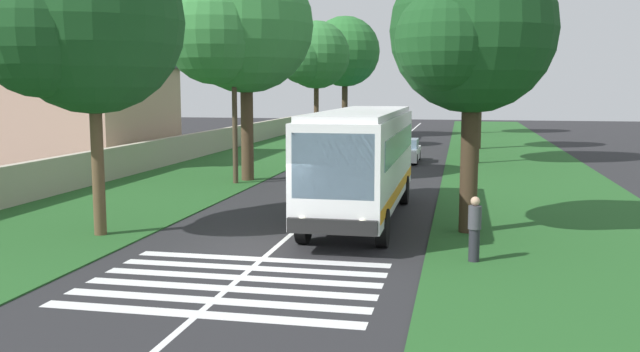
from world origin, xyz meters
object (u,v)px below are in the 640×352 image
(trailing_car_1, at_px, (366,139))
(roadside_tree_right_2, at_px, (469,34))
(coach_bus, at_px, (362,157))
(roadside_tree_left_2, at_px, (87,27))
(roadside_tree_left_1, at_px, (344,54))
(trailing_car_0, at_px, (404,151))
(roadside_tree_left_0, at_px, (314,57))
(trailing_minibus_0, at_px, (383,121))
(roadside_tree_right_1, at_px, (475,57))
(utility_pole, at_px, (234,86))
(roadside_building, at_px, (90,104))
(roadside_tree_right_3, at_px, (477,21))
(pedestrian, at_px, (475,228))
(roadside_tree_left_3, at_px, (242,30))
(roadside_tree_right_0, at_px, (478,38))

(trailing_car_1, xyz_separation_m, roadside_tree_right_2, (-29.01, -7.05, 5.41))
(coach_bus, bearing_deg, roadside_tree_left_2, 118.85)
(roadside_tree_left_1, bearing_deg, trailing_car_0, -160.64)
(roadside_tree_left_0, bearing_deg, trailing_minibus_0, -21.32)
(roadside_tree_right_1, bearing_deg, utility_pole, 163.58)
(coach_bus, xyz_separation_m, roadside_tree_right_1, (46.13, -4.35, 5.25))
(roadside_tree_left_2, relative_size, utility_pole, 1.04)
(roadside_tree_left_1, relative_size, roadside_tree_left_2, 1.19)
(trailing_minibus_0, relative_size, utility_pole, 0.68)
(trailing_minibus_0, height_order, utility_pole, utility_pole)
(roadside_tree_left_2, bearing_deg, trailing_minibus_0, -5.75)
(roadside_building, bearing_deg, trailing_minibus_0, -34.82)
(roadside_tree_left_0, xyz_separation_m, roadside_tree_right_1, (19.32, -11.80, 0.68))
(roadside_tree_left_1, bearing_deg, roadside_tree_right_3, -151.14)
(trailing_car_1, relative_size, utility_pole, 0.49)
(pedestrian, bearing_deg, roadside_tree_left_3, 37.62)
(roadside_tree_left_0, height_order, utility_pole, roadside_tree_left_0)
(trailing_minibus_0, distance_m, utility_pole, 30.02)
(roadside_tree_left_3, distance_m, pedestrian, 18.61)
(trailing_car_1, relative_size, pedestrian, 2.54)
(coach_bus, height_order, roadside_tree_right_3, roadside_tree_right_3)
(trailing_minibus_0, xyz_separation_m, utility_pole, (-29.65, 3.61, 3.03))
(roadside_tree_left_0, height_order, pedestrian, roadside_tree_left_0)
(roadside_tree_right_1, relative_size, pedestrian, 6.08)
(roadside_tree_left_1, relative_size, pedestrian, 6.40)
(roadside_tree_right_0, bearing_deg, roadside_tree_left_3, 150.22)
(trailing_minibus_0, relative_size, roadside_tree_right_3, 0.51)
(trailing_car_1, distance_m, roadside_tree_left_0, 7.19)
(trailing_car_1, height_order, trailing_minibus_0, trailing_minibus_0)
(roadside_building, bearing_deg, roadside_tree_right_0, -59.86)
(roadside_tree_right_3, xyz_separation_m, utility_pole, (-11.05, 11.04, -3.72))
(roadside_tree_left_0, xyz_separation_m, roadside_tree_right_0, (1.62, -11.74, 1.30))
(pedestrian, bearing_deg, trailing_car_1, 12.56)
(roadside_tree_left_3, distance_m, roadside_building, 13.87)
(roadside_tree_left_1, distance_m, roadside_building, 26.89)
(roadside_tree_right_1, xyz_separation_m, roadside_tree_right_3, (-27.62, 0.35, 0.90))
(roadside_tree_left_2, bearing_deg, roadside_tree_right_1, -13.36)
(roadside_tree_left_3, relative_size, roadside_tree_right_3, 0.90)
(roadside_tree_right_0, bearing_deg, trailing_car_0, 156.41)
(roadside_tree_right_3, xyz_separation_m, pedestrian, (-23.73, 0.34, -7.39))
(trailing_minibus_0, bearing_deg, roadside_tree_right_1, -40.78)
(roadside_tree_right_1, bearing_deg, coach_bus, 174.62)
(roadside_tree_left_1, distance_m, utility_pole, 31.70)
(roadside_tree_right_0, height_order, pedestrian, roadside_tree_right_0)
(roadside_tree_right_2, bearing_deg, roadside_tree_left_2, 103.72)
(coach_bus, relative_size, utility_pole, 1.27)
(trailing_minibus_0, distance_m, roadside_tree_right_2, 39.47)
(roadside_tree_left_2, distance_m, roadside_tree_right_1, 51.73)
(roadside_building, bearing_deg, roadside_tree_left_3, -118.51)
(roadside_tree_right_0, bearing_deg, roadside_tree_left_2, 159.98)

